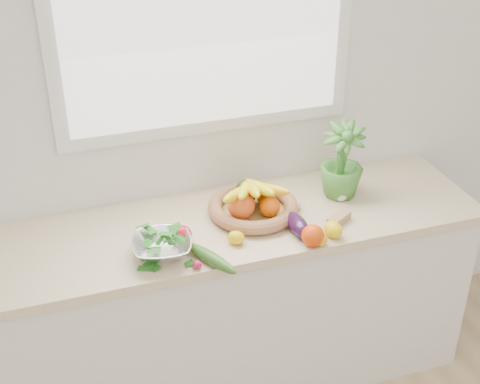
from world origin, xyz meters
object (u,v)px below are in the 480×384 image
object	(u,v)px
eggplant	(298,225)
colander_with_spinach	(162,243)
apple	(182,235)
cucumber	(211,258)
fruit_basket	(253,203)
potted_herb	(342,160)

from	to	relation	value
eggplant	colander_with_spinach	distance (m)	0.57
apple	colander_with_spinach	bearing A→B (deg)	-146.50
cucumber	colander_with_spinach	xyz separation A→B (m)	(-0.17, 0.11, 0.04)
cucumber	fruit_basket	xyz separation A→B (m)	(0.27, 0.29, 0.03)
colander_with_spinach	fruit_basket	bearing A→B (deg)	22.79
eggplant	fruit_basket	size ratio (longest dim) A/B	0.43
cucumber	colander_with_spinach	bearing A→B (deg)	147.91
eggplant	potted_herb	distance (m)	0.40
apple	potted_herb	distance (m)	0.80
eggplant	cucumber	xyz separation A→B (m)	(-0.40, -0.09, -0.01)
eggplant	fruit_basket	bearing A→B (deg)	123.19
cucumber	potted_herb	world-z (taller)	potted_herb
cucumber	potted_herb	distance (m)	0.79
apple	eggplant	xyz separation A→B (m)	(0.48, -0.08, -0.00)
eggplant	cucumber	world-z (taller)	eggplant
apple	cucumber	size ratio (longest dim) A/B	0.29
fruit_basket	colander_with_spinach	bearing A→B (deg)	-157.21
apple	potted_herb	xyz separation A→B (m)	(0.78, 0.15, 0.14)
colander_with_spinach	cucumber	bearing A→B (deg)	-32.09
apple	colander_with_spinach	xyz separation A→B (m)	(-0.10, -0.06, 0.02)
fruit_basket	potted_herb	bearing A→B (deg)	4.02
cucumber	fruit_basket	distance (m)	0.40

